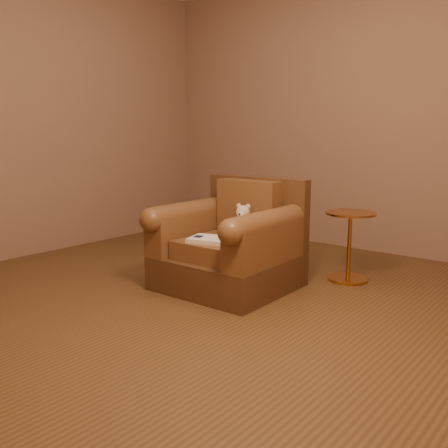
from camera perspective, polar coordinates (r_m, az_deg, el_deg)
The scene contains 6 objects.
floor at distance 3.76m, azimuth -2.51°, elevation -7.55°, with size 4.00×4.00×0.00m, color brown.
room at distance 3.62m, azimuth -2.74°, elevation 19.21°, with size 4.02×4.02×2.71m.
armchair at distance 3.77m, azimuth 0.81°, elevation -2.54°, with size 0.91×0.87×0.81m.
teddy_bear at distance 3.77m, azimuth 2.06°, elevation 0.05°, with size 0.18×0.21×0.25m.
guidebook at distance 3.57m, azimuth -0.92°, elevation -1.83°, with size 0.43×0.33×0.03m.
side_table at distance 4.04m, azimuth 14.13°, elevation -2.23°, with size 0.39×0.39×0.55m.
Camera 1 is at (2.37, -2.68, 1.17)m, focal length 40.00 mm.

